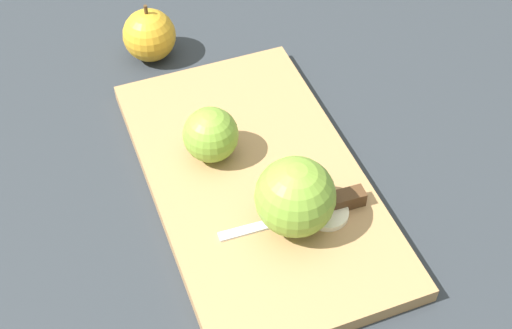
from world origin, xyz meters
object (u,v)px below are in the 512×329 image
Objects in this scene: apple_whole at (149,35)px; apple_half_right at (295,197)px; knife at (326,205)px; apple_half_left at (211,135)px.

apple_half_right is at bearing 14.90° from apple_whole.
apple_half_right is 0.36m from apple_whole.
knife is (-0.01, 0.04, -0.04)m from apple_half_right.
knife is at bearing 21.12° from apple_whole.
apple_half_left is 0.77× the size of apple_whole.
apple_half_right reaches higher than knife.
apple_half_left is at bearing -170.95° from apple_half_right.
apple_half_left is at bearing 8.10° from apple_whole.
apple_half_left reaches higher than knife.
apple_whole is at bearing 54.06° from apple_half_left.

